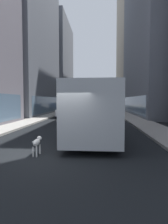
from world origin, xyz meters
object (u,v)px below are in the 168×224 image
object	(u,v)px
transit_bus	(94,107)
car_blue_hatchback	(82,106)
car_yellow_taxi	(71,109)
dalmatian_dog	(37,142)
car_silver_sedan	(65,111)
car_black_suv	(75,108)

from	to	relation	value
transit_bus	car_blue_hatchback	xyz separation A→B (m)	(-4.00, 36.24, -0.96)
car_yellow_taxi	dalmatian_dog	xyz separation A→B (m)	(1.83, -21.97, -0.31)
transit_bus	dalmatian_dog	world-z (taller)	transit_bus
transit_bus	car_silver_sedan	xyz separation A→B (m)	(-4.00, 11.67, -0.96)
car_blue_hatchback	car_black_suv	size ratio (longest dim) A/B	0.94
car_yellow_taxi	car_silver_sedan	distance (m)	4.90
car_blue_hatchback	dalmatian_dog	world-z (taller)	car_blue_hatchback
transit_bus	car_black_suv	distance (m)	21.87
transit_bus	car_blue_hatchback	bearing A→B (deg)	96.30
car_black_suv	car_yellow_taxi	distance (m)	4.92
car_yellow_taxi	dalmatian_dog	distance (m)	22.05
transit_bus	car_yellow_taxi	world-z (taller)	transit_bus
car_silver_sedan	dalmatian_dog	world-z (taller)	car_silver_sedan
car_blue_hatchback	dalmatian_dog	distance (m)	41.68
car_yellow_taxi	dalmatian_dog	world-z (taller)	car_yellow_taxi
car_black_suv	car_silver_sedan	size ratio (longest dim) A/B	1.03
dalmatian_dog	car_yellow_taxi	bearing A→B (deg)	94.76
car_blue_hatchback	car_black_suv	xyz separation A→B (m)	(-0.00, -14.76, 0.00)
car_black_suv	dalmatian_dog	world-z (taller)	car_black_suv
car_yellow_taxi	dalmatian_dog	bearing A→B (deg)	-85.24
dalmatian_dog	car_black_suv	bearing A→B (deg)	93.90
car_black_suv	car_yellow_taxi	xyz separation A→B (m)	(-0.00, -4.92, -0.00)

